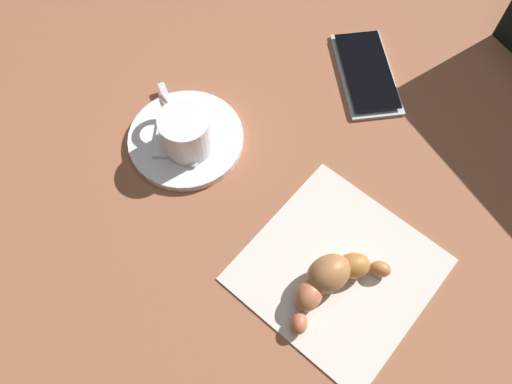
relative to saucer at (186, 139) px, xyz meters
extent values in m
plane|color=#9A5C3E|center=(-0.11, -0.02, -0.01)|extent=(1.80, 1.80, 0.00)
cylinder|color=white|center=(0.00, 0.00, 0.00)|extent=(0.15, 0.15, 0.01)
cylinder|color=white|center=(-0.01, 0.00, 0.03)|extent=(0.06, 0.06, 0.05)
cylinder|color=#321C09|center=(-0.01, 0.00, 0.05)|extent=(0.05, 0.05, 0.00)
torus|color=white|center=(0.03, 0.00, 0.03)|extent=(0.04, 0.01, 0.04)
cube|color=silver|center=(0.04, -0.01, 0.01)|extent=(0.11, 0.05, 0.00)
ellipsoid|color=silver|center=(-0.03, 0.02, 0.01)|extent=(0.03, 0.03, 0.01)
cube|color=white|center=(0.02, 0.02, 0.01)|extent=(0.06, 0.06, 0.01)
cube|color=silver|center=(-0.25, -0.02, 0.00)|extent=(0.22, 0.22, 0.00)
ellipsoid|color=#C1733E|center=(-0.28, -0.05, 0.01)|extent=(0.03, 0.03, 0.02)
ellipsoid|color=#B97434|center=(-0.26, -0.03, 0.01)|extent=(0.04, 0.05, 0.03)
ellipsoid|color=#AD6F41|center=(-0.25, 0.00, 0.02)|extent=(0.05, 0.06, 0.04)
ellipsoid|color=#BD6D45|center=(-0.25, 0.03, 0.01)|extent=(0.04, 0.04, 0.03)
ellipsoid|color=#C16342|center=(-0.26, 0.05, 0.01)|extent=(0.03, 0.03, 0.02)
cube|color=#B7BDBF|center=(-0.08, -0.25, 0.00)|extent=(0.16, 0.14, 0.01)
cube|color=black|center=(-0.08, -0.25, 0.00)|extent=(0.15, 0.13, 0.00)
camera|label=1|loc=(-0.32, 0.16, 0.54)|focal=35.25mm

